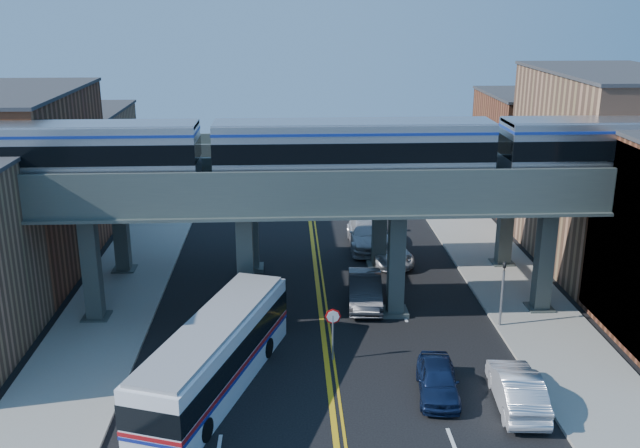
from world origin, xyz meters
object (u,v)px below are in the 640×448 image
object	(u,v)px
stop_sign	(333,326)
car_lane_c	(389,250)
car_lane_b	(365,290)
transit_train	(353,149)
transit_bus	(215,356)
traffic_signal	(503,287)
car_lane_a	(438,380)
car_lane_d	(367,234)
car_parked_curb	(517,389)

from	to	relation	value
stop_sign	car_lane_c	xyz separation A→B (m)	(4.50, 13.11, -1.02)
stop_sign	car_lane_b	size ratio (longest dim) A/B	0.51
transit_train	transit_bus	world-z (taller)	transit_train
traffic_signal	transit_bus	distance (m)	15.16
transit_train	stop_sign	size ratio (longest dim) A/B	16.53
stop_sign	car_lane_c	size ratio (longest dim) A/B	0.50
stop_sign	car_lane_a	world-z (taller)	stop_sign
stop_sign	traffic_signal	bearing A→B (deg)	18.63
car_lane_a	car_lane_c	xyz separation A→B (m)	(0.19, 16.44, 0.01)
transit_bus	car_lane_a	size ratio (longest dim) A/B	2.83
car_lane_d	car_lane_a	bearing A→B (deg)	-87.02
transit_bus	car_lane_c	xyz separation A→B (m)	(9.78, 15.44, -0.82)
stop_sign	traffic_signal	world-z (taller)	traffic_signal
car_lane_b	car_lane_c	xyz separation A→B (m)	(2.28, 6.72, -0.12)
car_lane_a	car_lane_b	distance (m)	9.94
transit_bus	car_lane_d	bearing A→B (deg)	-6.71
traffic_signal	transit_train	bearing A→B (deg)	165.24
transit_bus	car_lane_d	distance (m)	20.36
car_lane_d	car_lane_c	bearing A→B (deg)	-69.83
car_lane_a	car_parked_curb	xyz separation A→B (m)	(3.12, -1.07, 0.10)
transit_bus	car_parked_curb	size ratio (longest dim) A/B	2.42
car_parked_curb	car_lane_c	bearing A→B (deg)	-75.81
transit_train	transit_bus	bearing A→B (deg)	-131.96
transit_train	car_lane_a	size ratio (longest dim) A/B	10.29
transit_train	car_parked_curb	distance (m)	13.95
traffic_signal	transit_bus	bearing A→B (deg)	-159.42
transit_train	stop_sign	distance (m)	8.99
car_lane_a	car_lane_b	xyz separation A→B (m)	(-2.09, 9.72, 0.13)
stop_sign	transit_bus	bearing A→B (deg)	-156.23
stop_sign	transit_bus	distance (m)	5.77
transit_bus	car_lane_a	xyz separation A→B (m)	(9.59, -1.00, -0.84)
transit_bus	car_lane_d	size ratio (longest dim) A/B	1.89
transit_train	car_parked_curb	size ratio (longest dim) A/B	8.79
transit_bus	car_parked_curb	world-z (taller)	transit_bus
car_lane_a	car_lane_c	size ratio (longest dim) A/B	0.80
traffic_signal	car_lane_b	bearing A→B (deg)	153.08
stop_sign	car_lane_a	size ratio (longest dim) A/B	0.62
traffic_signal	stop_sign	bearing A→B (deg)	-161.37
car_lane_b	car_lane_d	size ratio (longest dim) A/B	0.82
transit_train	transit_bus	xyz separation A→B (m)	(-6.58, -7.32, -7.56)
car_lane_d	car_parked_curb	distance (m)	20.84
transit_bus	car_lane_a	distance (m)	9.68
transit_train	traffic_signal	bearing A→B (deg)	-14.76
transit_bus	traffic_signal	bearing A→B (deg)	-50.75
car_lane_c	transit_bus	bearing A→B (deg)	-127.26
traffic_signal	car_lane_a	world-z (taller)	traffic_signal
transit_train	car_lane_b	world-z (taller)	transit_train
stop_sign	transit_train	bearing A→B (deg)	75.34
car_lane_c	car_lane_d	size ratio (longest dim) A/B	0.84
traffic_signal	car_lane_a	size ratio (longest dim) A/B	0.97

